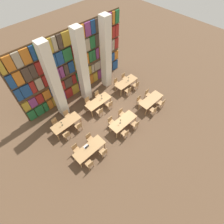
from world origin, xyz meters
TOP-DOWN VIEW (x-y plane):
  - ground_plane at (0.00, 0.00)m, footprint 40.00×40.00m
  - bookshelf_bank at (0.01, 4.00)m, footprint 9.53×0.35m
  - pillar_left at (-2.32, 2.92)m, footprint 0.63×0.63m
  - pillar_center at (0.00, 2.92)m, footprint 0.63×0.63m
  - pillar_right at (2.32, 2.92)m, footprint 0.63×0.63m
  - reading_table_0 at (-3.14, -1.30)m, footprint 2.14×0.84m
  - chair_0 at (-3.72, -2.00)m, footprint 0.42×0.40m
  - chair_1 at (-3.72, -0.60)m, footprint 0.42×0.40m
  - chair_2 at (-2.57, -2.00)m, footprint 0.42×0.40m
  - chair_3 at (-2.57, -0.60)m, footprint 0.42×0.40m
  - laptop at (-3.19, -1.08)m, footprint 0.32×0.22m
  - reading_table_1 at (-0.04, -1.32)m, footprint 2.14×0.84m
  - chair_4 at (-0.55, -2.02)m, footprint 0.42×0.40m
  - chair_5 at (-0.55, -0.62)m, footprint 0.42×0.40m
  - chair_6 at (0.53, -2.02)m, footprint 0.42×0.40m
  - chair_7 at (0.53, -0.62)m, footprint 0.42×0.40m
  - desk_lamp_0 at (-0.32, -1.30)m, footprint 0.14×0.14m
  - reading_table_2 at (3.05, -1.42)m, footprint 2.14×0.84m
  - chair_8 at (2.52, -2.12)m, footprint 0.42×0.40m
  - chair_9 at (2.52, -0.72)m, footprint 0.42×0.40m
  - chair_10 at (3.55, -2.12)m, footprint 0.42×0.40m
  - chair_11 at (3.55, -0.72)m, footprint 0.42×0.40m
  - reading_table_3 at (-3.04, 1.41)m, footprint 2.14×0.84m
  - chair_12 at (-3.53, 0.70)m, footprint 0.42×0.40m
  - chair_13 at (-3.53, 2.11)m, footprint 0.42×0.40m
  - chair_14 at (-2.51, 0.70)m, footprint 0.42×0.40m
  - chair_15 at (-2.51, 2.11)m, footprint 0.42×0.40m
  - desk_lamp_1 at (-3.35, 1.39)m, footprint 0.14×0.14m
  - reading_table_4 at (-0.04, 1.34)m, footprint 2.14×0.84m
  - chair_16 at (-0.54, 0.64)m, footprint 0.42×0.40m
  - chair_17 at (-0.54, 2.04)m, footprint 0.42×0.40m
  - chair_18 at (0.48, 0.64)m, footprint 0.42×0.40m
  - chair_19 at (0.48, 2.04)m, footprint 0.42×0.40m
  - desk_lamp_2 at (0.31, 1.34)m, footprint 0.14×0.14m
  - reading_table_5 at (3.16, 1.35)m, footprint 2.14×0.84m
  - chair_20 at (2.68, 0.65)m, footprint 0.42×0.40m
  - chair_21 at (2.68, 2.05)m, footprint 0.42×0.40m
  - chair_22 at (3.66, 0.65)m, footprint 0.42×0.40m
  - chair_23 at (3.66, 2.05)m, footprint 0.42×0.40m
  - desk_lamp_3 at (3.36, 1.31)m, footprint 0.14×0.14m

SIDE VIEW (x-z plane):
  - ground_plane at x=0.00m, z-range 0.00..0.00m
  - chair_0 at x=-3.72m, z-range 0.04..0.93m
  - chair_1 at x=-3.72m, z-range 0.04..0.93m
  - chair_2 at x=-2.57m, z-range 0.04..0.93m
  - chair_3 at x=-2.57m, z-range 0.04..0.93m
  - chair_4 at x=-0.55m, z-range 0.04..0.93m
  - chair_5 at x=-0.55m, z-range 0.04..0.93m
  - chair_6 at x=0.53m, z-range 0.04..0.93m
  - chair_7 at x=0.53m, z-range 0.04..0.93m
  - chair_8 at x=2.52m, z-range 0.04..0.93m
  - chair_9 at x=2.52m, z-range 0.04..0.93m
  - chair_10 at x=3.55m, z-range 0.04..0.93m
  - chair_11 at x=3.55m, z-range 0.04..0.93m
  - chair_12 at x=-3.53m, z-range 0.04..0.93m
  - chair_13 at x=-3.53m, z-range 0.04..0.93m
  - chair_14 at x=-2.51m, z-range 0.04..0.93m
  - chair_15 at x=-2.51m, z-range 0.04..0.93m
  - chair_16 at x=-0.54m, z-range 0.04..0.93m
  - chair_17 at x=-0.54m, z-range 0.04..0.93m
  - chair_18 at x=0.48m, z-range 0.04..0.93m
  - chair_19 at x=0.48m, z-range 0.04..0.93m
  - chair_20 at x=2.68m, z-range 0.04..0.93m
  - chair_21 at x=2.68m, z-range 0.04..0.93m
  - chair_22 at x=3.66m, z-range 0.04..0.93m
  - chair_23 at x=3.66m, z-range 0.04..0.93m
  - reading_table_0 at x=-3.14m, z-range 0.30..1.06m
  - reading_table_1 at x=-0.04m, z-range 0.30..1.06m
  - reading_table_2 at x=3.05m, z-range 0.30..1.06m
  - reading_table_3 at x=-3.04m, z-range 0.30..1.06m
  - reading_table_4 at x=-0.04m, z-range 0.30..1.06m
  - reading_table_5 at x=3.16m, z-range 0.30..1.06m
  - laptop at x=-3.19m, z-range 0.69..0.90m
  - desk_lamp_1 at x=-3.35m, z-range 0.82..1.22m
  - desk_lamp_2 at x=0.31m, z-range 0.83..1.22m
  - desk_lamp_0 at x=-0.32m, z-range 0.83..1.26m
  - desk_lamp_3 at x=3.36m, z-range 0.83..1.28m
  - bookshelf_bank at x=0.01m, z-range -0.03..5.47m
  - pillar_left at x=-2.32m, z-range 0.00..6.00m
  - pillar_center at x=0.00m, z-range 0.00..6.00m
  - pillar_right at x=2.32m, z-range 0.00..6.00m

